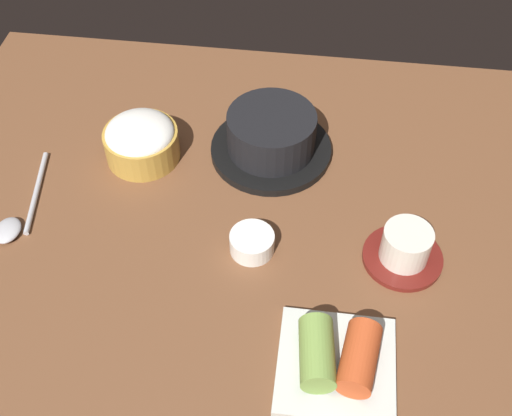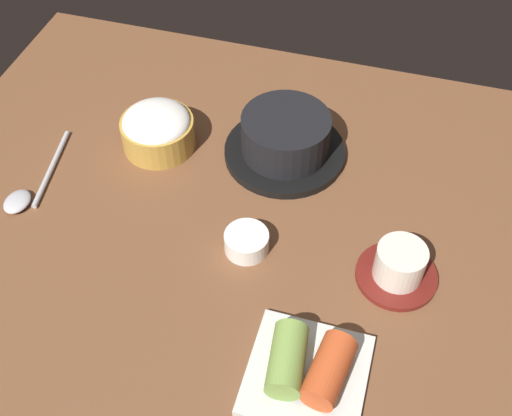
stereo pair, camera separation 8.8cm
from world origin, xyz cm
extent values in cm
cube|color=brown|center=(0.00, 0.00, 1.00)|extent=(100.00, 76.00, 2.00)
cylinder|color=black|center=(2.51, 12.15, 2.65)|extent=(18.62, 18.62, 1.30)
cylinder|color=black|center=(2.51, 12.15, 6.34)|extent=(13.46, 13.46, 6.08)
cylinder|color=#D15619|center=(2.51, 12.15, 9.08)|extent=(11.84, 11.84, 0.60)
cylinder|color=#B78C38|center=(-16.89, 8.84, 4.44)|extent=(11.28, 11.28, 4.88)
ellipsoid|color=white|center=(-16.89, 8.84, 6.88)|extent=(10.37, 10.37, 3.95)
cylinder|color=maroon|center=(22.35, -5.94, 2.40)|extent=(10.76, 10.76, 0.80)
cylinder|color=silver|center=(22.35, -5.94, 5.24)|extent=(6.52, 6.52, 4.88)
cylinder|color=#C6D18C|center=(22.35, -5.94, 7.38)|extent=(5.54, 5.54, 0.40)
cylinder|color=white|center=(2.09, -6.86, 3.45)|extent=(6.08, 6.08, 2.90)
cylinder|color=#386B2D|center=(2.09, -6.86, 4.60)|extent=(4.98, 4.98, 0.50)
cube|color=silver|center=(14.25, -23.00, 2.50)|extent=(13.88, 13.88, 1.00)
cylinder|color=#7A9E47|center=(11.82, -23.00, 5.07)|extent=(5.02, 8.73, 4.15)
cylinder|color=#C64C23|center=(16.68, -23.00, 5.07)|extent=(5.38, 8.87, 4.15)
cylinder|color=#B7B7BC|center=(-30.59, -0.80, 2.40)|extent=(3.37, 15.58, 0.80)
ellipsoid|color=#B7B7BC|center=(-31.88, -8.52, 2.72)|extent=(3.60, 4.68, 1.26)
camera|label=1|loc=(9.42, -59.20, 72.23)|focal=45.14mm
camera|label=2|loc=(18.08, -57.39, 72.23)|focal=45.14mm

